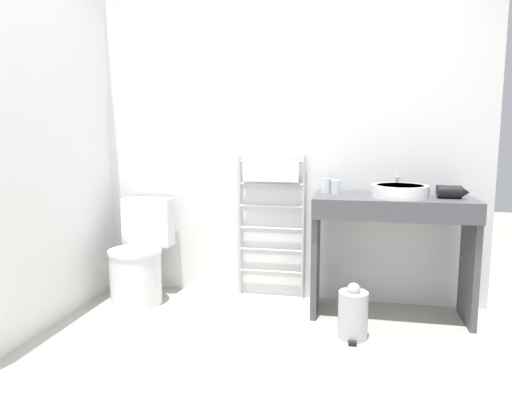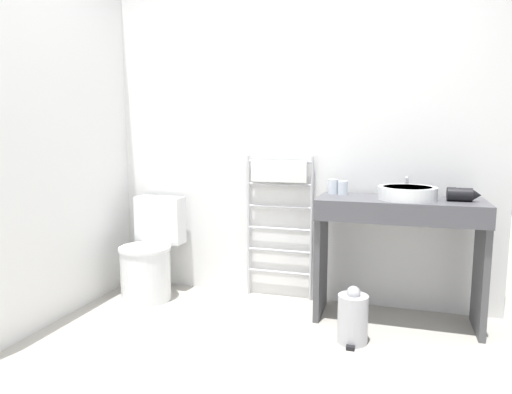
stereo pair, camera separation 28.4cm
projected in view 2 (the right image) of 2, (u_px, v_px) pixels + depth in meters
wall_back at (291, 142)px, 3.48m from camera, size 3.05×0.12×2.41m
wall_side at (59, 143)px, 3.15m from camera, size 0.12×2.17×2.41m
toilet at (150, 258)px, 3.55m from camera, size 0.39×0.52×0.78m
towel_radiator at (279, 197)px, 3.45m from camera, size 0.52×0.06×1.10m
vanity_counter at (398, 238)px, 3.02m from camera, size 1.06×0.45×0.84m
sink_basin at (407, 193)px, 2.95m from camera, size 0.37×0.37×0.08m
faucet at (407, 183)px, 3.14m from camera, size 0.02×0.10×0.13m
cup_near_wall at (333, 187)px, 3.24m from camera, size 0.07×0.07×0.10m
cup_near_edge at (343, 188)px, 3.20m from camera, size 0.07×0.07×0.10m
hair_dryer at (461, 194)px, 2.89m from camera, size 0.20×0.19×0.09m
trash_bin at (353, 318)px, 2.77m from camera, size 0.18×0.22×0.36m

